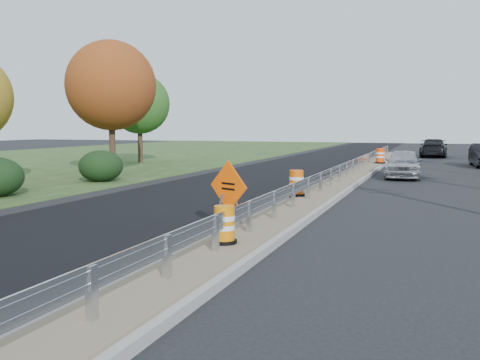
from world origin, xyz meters
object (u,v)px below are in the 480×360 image
(caution_sign, at_px, (228,213))
(barrel_median_near, at_px, (224,225))
(barrel_median_mid, at_px, (296,184))
(car_silver, at_px, (403,164))
(barrel_shoulder_far, at_px, (479,155))
(car_dark_far, at_px, (434,148))
(barrel_median_far, at_px, (380,156))

(caution_sign, relative_size, barrel_median_near, 2.29)
(barrel_median_mid, distance_m, car_silver, 10.88)
(barrel_median_near, xyz_separation_m, barrel_shoulder_far, (7.21, 35.57, -0.23))
(car_dark_far, bearing_deg, barrel_shoulder_far, 142.01)
(caution_sign, xyz_separation_m, car_dark_far, (4.61, 36.01, 0.32))
(caution_sign, height_order, barrel_median_far, caution_sign)
(barrel_median_far, xyz_separation_m, car_dark_far, (3.16, 12.79, 0.09))
(caution_sign, distance_m, barrel_median_mid, 5.58)
(barrel_median_far, bearing_deg, barrel_median_mid, -93.57)
(barrel_median_near, distance_m, barrel_median_far, 25.53)
(barrel_median_mid, bearing_deg, car_silver, 74.20)
(caution_sign, bearing_deg, barrel_median_near, -45.64)
(barrel_median_mid, xyz_separation_m, car_dark_far, (4.26, 30.44, 0.12))
(barrel_median_mid, relative_size, barrel_shoulder_far, 1.15)
(car_silver, bearing_deg, barrel_median_near, -99.88)
(caution_sign, xyz_separation_m, car_silver, (3.31, 16.03, 0.28))
(car_dark_far, bearing_deg, barrel_median_near, 85.02)
(barrel_shoulder_far, height_order, car_dark_far, car_dark_far)
(barrel_median_mid, xyz_separation_m, car_silver, (2.96, 10.47, 0.08))
(car_silver, bearing_deg, caution_sign, -103.80)
(barrel_median_near, xyz_separation_m, barrel_median_far, (0.64, 25.52, 0.09))
(barrel_median_near, relative_size, barrel_median_far, 0.81)
(caution_sign, bearing_deg, barrel_median_far, 111.32)
(caution_sign, bearing_deg, car_dark_far, 107.60)
(barrel_median_mid, height_order, barrel_shoulder_far, barrel_median_mid)
(barrel_shoulder_far, bearing_deg, car_silver, -105.30)
(barrel_median_far, relative_size, car_dark_far, 0.18)
(barrel_shoulder_far, distance_m, car_dark_far, 4.40)
(barrel_median_mid, distance_m, barrel_median_far, 17.69)
(caution_sign, relative_size, barrel_median_mid, 2.00)
(caution_sign, height_order, barrel_median_mid, caution_sign)
(barrel_median_far, bearing_deg, barrel_shoulder_far, 56.80)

